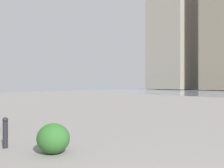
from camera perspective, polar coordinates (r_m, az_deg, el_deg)
building_highrise at (r=73.96m, az=15.20°, el=14.50°), size 10.96×14.81×39.88m
bollard_near at (r=6.33m, az=-24.74°, el=-10.64°), size 0.13×0.13×0.75m
shrub_low at (r=5.53m, az=-14.23°, el=-12.81°), size 0.79×0.71×0.67m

